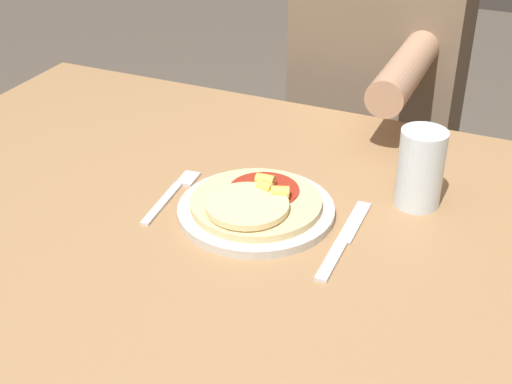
{
  "coord_description": "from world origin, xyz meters",
  "views": [
    {
      "loc": [
        0.43,
        -0.81,
        1.34
      ],
      "look_at": [
        0.05,
        0.05,
        0.78
      ],
      "focal_mm": 50.0,
      "sensor_mm": 36.0,
      "label": 1
    }
  ],
  "objects_px": {
    "pizza": "(255,202)",
    "fork": "(173,193)",
    "drinking_glass": "(420,168)",
    "dining_table": "(215,273)",
    "plate": "(256,210)",
    "person_diner": "(377,94)",
    "knife": "(344,240)"
  },
  "relations": [
    {
      "from": "dining_table",
      "to": "plate",
      "type": "distance_m",
      "value": 0.12
    },
    {
      "from": "pizza",
      "to": "fork",
      "type": "height_order",
      "value": "pizza"
    },
    {
      "from": "drinking_glass",
      "to": "person_diner",
      "type": "bearing_deg",
      "value": 111.24
    },
    {
      "from": "plate",
      "to": "person_diner",
      "type": "distance_m",
      "value": 0.67
    },
    {
      "from": "pizza",
      "to": "knife",
      "type": "height_order",
      "value": "pizza"
    },
    {
      "from": "drinking_glass",
      "to": "knife",
      "type": "bearing_deg",
      "value": -115.82
    },
    {
      "from": "knife",
      "to": "dining_table",
      "type": "bearing_deg",
      "value": -169.7
    },
    {
      "from": "fork",
      "to": "person_diner",
      "type": "bearing_deg",
      "value": 76.26
    },
    {
      "from": "plate",
      "to": "drinking_glass",
      "type": "relative_size",
      "value": 1.93
    },
    {
      "from": "knife",
      "to": "pizza",
      "type": "bearing_deg",
      "value": 175.08
    },
    {
      "from": "dining_table",
      "to": "drinking_glass",
      "type": "xyz_separation_m",
      "value": [
        0.27,
        0.19,
        0.16
      ]
    },
    {
      "from": "pizza",
      "to": "person_diner",
      "type": "distance_m",
      "value": 0.68
    },
    {
      "from": "dining_table",
      "to": "person_diner",
      "type": "distance_m",
      "value": 0.73
    },
    {
      "from": "dining_table",
      "to": "pizza",
      "type": "distance_m",
      "value": 0.14
    },
    {
      "from": "pizza",
      "to": "fork",
      "type": "bearing_deg",
      "value": 178.17
    },
    {
      "from": "pizza",
      "to": "fork",
      "type": "relative_size",
      "value": 1.16
    },
    {
      "from": "pizza",
      "to": "fork",
      "type": "xyz_separation_m",
      "value": [
        -0.15,
        0.0,
        -0.02
      ]
    },
    {
      "from": "drinking_glass",
      "to": "person_diner",
      "type": "relative_size",
      "value": 0.11
    },
    {
      "from": "knife",
      "to": "fork",
      "type": "bearing_deg",
      "value": 176.63
    },
    {
      "from": "plate",
      "to": "fork",
      "type": "height_order",
      "value": "plate"
    },
    {
      "from": "fork",
      "to": "plate",
      "type": "bearing_deg",
      "value": -0.14
    },
    {
      "from": "dining_table",
      "to": "pizza",
      "type": "height_order",
      "value": "pizza"
    },
    {
      "from": "drinking_glass",
      "to": "pizza",
      "type": "bearing_deg",
      "value": -148.04
    },
    {
      "from": "plate",
      "to": "knife",
      "type": "relative_size",
      "value": 1.12
    },
    {
      "from": "plate",
      "to": "pizza",
      "type": "xyz_separation_m",
      "value": [
        0.0,
        -0.0,
        0.02
      ]
    },
    {
      "from": "dining_table",
      "to": "plate",
      "type": "height_order",
      "value": "plate"
    },
    {
      "from": "fork",
      "to": "person_diner",
      "type": "xyz_separation_m",
      "value": [
        0.16,
        0.67,
        -0.06
      ]
    },
    {
      "from": "knife",
      "to": "person_diner",
      "type": "height_order",
      "value": "person_diner"
    },
    {
      "from": "person_diner",
      "to": "drinking_glass",
      "type": "bearing_deg",
      "value": -68.76
    },
    {
      "from": "pizza",
      "to": "drinking_glass",
      "type": "relative_size",
      "value": 1.6
    },
    {
      "from": "dining_table",
      "to": "pizza",
      "type": "xyz_separation_m",
      "value": [
        0.05,
        0.05,
        0.12
      ]
    },
    {
      "from": "pizza",
      "to": "fork",
      "type": "distance_m",
      "value": 0.15
    }
  ]
}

